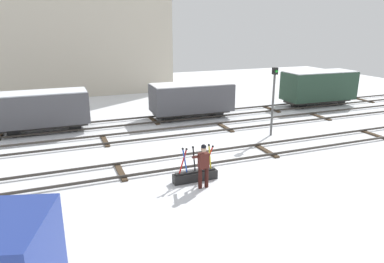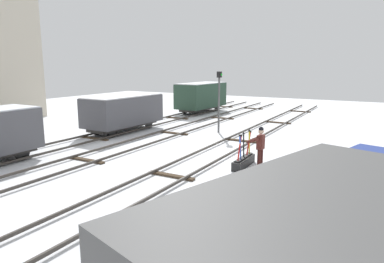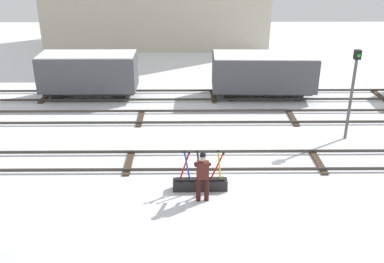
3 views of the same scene
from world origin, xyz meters
name	(u,v)px [view 1 (image 1 of 3)]	position (x,y,z in m)	size (l,w,h in m)	color
ground_plane	(199,161)	(0.00, 0.00, 0.00)	(60.00, 60.00, 0.00)	white
track_main_line	(199,159)	(0.00, 0.00, 0.11)	(44.00, 1.94, 0.18)	#38332D
track_siding_near	(169,133)	(0.00, 4.39, 0.11)	(44.00, 1.94, 0.18)	#38332D
track_siding_far	(154,120)	(0.00, 7.45, 0.11)	(44.00, 1.94, 0.18)	#38332D
switch_lever_frame	(195,175)	(-0.93, -1.87, 0.25)	(1.80, 0.38, 1.45)	black
rail_worker	(203,163)	(-0.88, -2.52, 0.96)	(0.54, 0.64, 1.71)	#351511
signal_post	(273,95)	(5.23, 2.17, 2.29)	(0.24, 0.32, 3.73)	#4C4C4C
apartment_building	(73,24)	(-3.63, 20.28, 5.99)	(16.77, 6.08, 11.96)	beige
freight_car_mid_siding	(43,109)	(-6.42, 7.45, 1.34)	(4.89, 2.00, 2.32)	#2D2B28
freight_car_far_end	(319,86)	(12.86, 7.45, 1.48)	(5.50, 2.39, 2.60)	#2D2B28
freight_car_near_switch	(191,98)	(2.56, 7.45, 1.31)	(5.28, 2.39, 2.27)	#2D2B28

